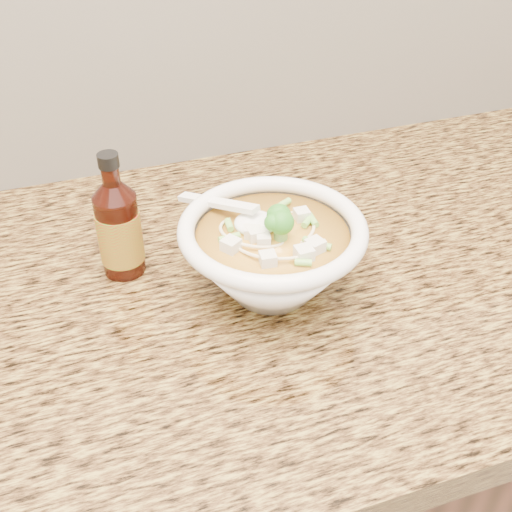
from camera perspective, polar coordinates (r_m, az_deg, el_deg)
name	(u,v)px	position (r m, az deg, el deg)	size (l,w,h in m)	color
counter_slab	(127,310)	(0.80, -11.37, -4.76)	(4.00, 0.68, 0.04)	olive
soup_bowl	(272,256)	(0.75, 1.44, -0.01)	(0.22, 0.23, 0.12)	white
hot_sauce_bottle	(119,229)	(0.79, -12.08, 2.34)	(0.06, 0.06, 0.16)	#390F07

